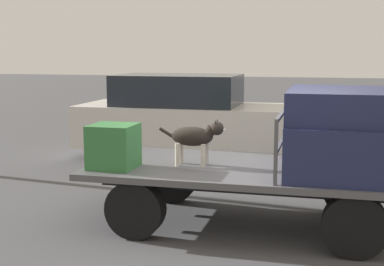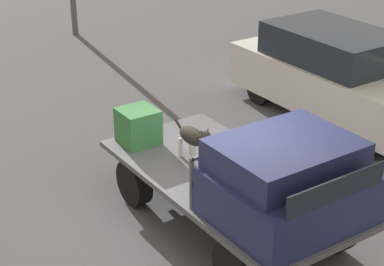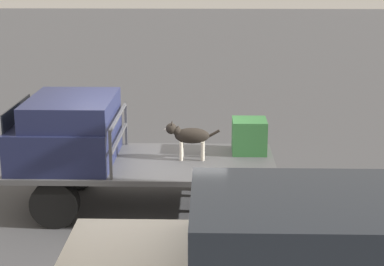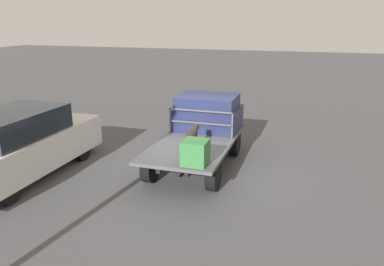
{
  "view_description": "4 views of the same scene",
  "coord_description": "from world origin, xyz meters",
  "px_view_note": "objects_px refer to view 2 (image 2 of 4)",
  "views": [
    {
      "loc": [
        0.91,
        -6.61,
        2.22
      ],
      "look_at": [
        -0.73,
        -0.11,
        1.19
      ],
      "focal_mm": 50.0,
      "sensor_mm": 36.0,
      "label": 1
    },
    {
      "loc": [
        6.15,
        -4.77,
        5.11
      ],
      "look_at": [
        -0.73,
        -0.11,
        1.19
      ],
      "focal_mm": 60.0,
      "sensor_mm": 36.0,
      "label": 2
    },
    {
      "loc": [
        -0.97,
        9.52,
        3.85
      ],
      "look_at": [
        -0.73,
        -0.11,
        1.19
      ],
      "focal_mm": 60.0,
      "sensor_mm": 36.0,
      "label": 3
    },
    {
      "loc": [
        -9.07,
        -2.75,
        3.86
      ],
      "look_at": [
        -0.73,
        -0.11,
        1.19
      ],
      "focal_mm": 35.0,
      "sensor_mm": 36.0,
      "label": 4
    }
  ],
  "objects_px": {
    "flatbed_truck": "(228,190)",
    "dog": "(194,137)",
    "cargo_crate": "(138,126)",
    "parked_sedan": "(337,75)"
  },
  "relations": [
    {
      "from": "flatbed_truck",
      "to": "parked_sedan",
      "type": "bearing_deg",
      "value": 115.25
    },
    {
      "from": "flatbed_truck",
      "to": "dog",
      "type": "xyz_separation_m",
      "value": [
        -0.68,
        -0.11,
        0.57
      ]
    },
    {
      "from": "cargo_crate",
      "to": "parked_sedan",
      "type": "distance_m",
      "value": 4.52
    },
    {
      "from": "flatbed_truck",
      "to": "dog",
      "type": "distance_m",
      "value": 0.89
    },
    {
      "from": "dog",
      "to": "cargo_crate",
      "type": "height_order",
      "value": "dog"
    },
    {
      "from": "dog",
      "to": "parked_sedan",
      "type": "relative_size",
      "value": 0.19
    },
    {
      "from": "dog",
      "to": "cargo_crate",
      "type": "bearing_deg",
      "value": -176.65
    },
    {
      "from": "cargo_crate",
      "to": "parked_sedan",
      "type": "height_order",
      "value": "parked_sedan"
    },
    {
      "from": "dog",
      "to": "parked_sedan",
      "type": "height_order",
      "value": "parked_sedan"
    },
    {
      "from": "flatbed_truck",
      "to": "parked_sedan",
      "type": "distance_m",
      "value": 4.47
    }
  ]
}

